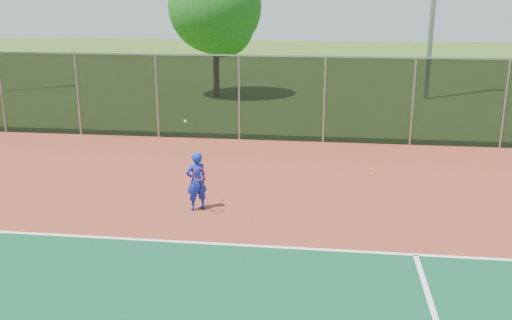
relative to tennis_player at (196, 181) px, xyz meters
The scene contains 6 objects.
court_apron 4.20m from the tennis_player, 45.28° to the right, with size 30.00×20.00×0.02m, color brown.
fence_back 7.68m from the tennis_player, 67.62° to the left, with size 30.00×0.06×3.03m.
tennis_player is the anchor object (origin of this frame).
practice_ball_1 1.89m from the tennis_player, 101.45° to the left, with size 0.07×0.07×0.07m, color #C4DD19.
practice_ball_2 5.85m from the tennis_player, 40.86° to the left, with size 0.07×0.07×0.07m, color #C4DD19.
tree_back_left 16.60m from the tennis_player, 99.29° to the left, with size 4.65×4.65×6.83m.
Camera 1 is at (0.19, -7.73, 5.00)m, focal length 40.00 mm.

